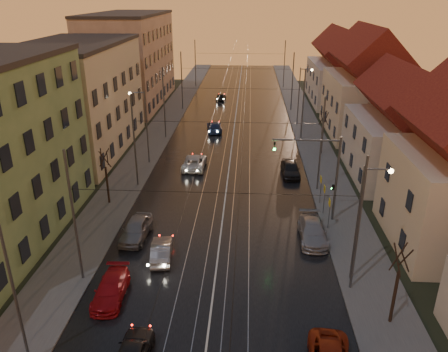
% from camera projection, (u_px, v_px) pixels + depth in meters
% --- Properties ---
extents(road, '(16.00, 120.00, 0.04)m').
position_uv_depth(road, '(233.00, 137.00, 56.55)').
color(road, black).
rests_on(road, ground).
extents(sidewalk_left, '(4.00, 120.00, 0.15)m').
position_uv_depth(sidewalk_left, '(157.00, 135.00, 57.06)').
color(sidewalk_left, '#4C4C4C').
rests_on(sidewalk_left, ground).
extents(sidewalk_right, '(4.00, 120.00, 0.15)m').
position_uv_depth(sidewalk_right, '(311.00, 138.00, 55.99)').
color(sidewalk_right, '#4C4C4C').
rests_on(sidewalk_right, ground).
extents(tram_rail_0, '(0.06, 120.00, 0.03)m').
position_uv_depth(tram_rail_0, '(216.00, 136.00, 56.65)').
color(tram_rail_0, gray).
rests_on(tram_rail_0, road).
extents(tram_rail_1, '(0.06, 120.00, 0.03)m').
position_uv_depth(tram_rail_1, '(227.00, 137.00, 56.58)').
color(tram_rail_1, gray).
rests_on(tram_rail_1, road).
extents(tram_rail_2, '(0.06, 120.00, 0.03)m').
position_uv_depth(tram_rail_2, '(239.00, 137.00, 56.49)').
color(tram_rail_2, gray).
rests_on(tram_rail_2, road).
extents(tram_rail_3, '(0.06, 120.00, 0.03)m').
position_uv_depth(tram_rail_3, '(250.00, 137.00, 56.42)').
color(tram_rail_3, gray).
rests_on(tram_rail_3, road).
extents(apartment_left_2, '(10.00, 20.00, 12.00)m').
position_uv_depth(apartment_left_2, '(78.00, 100.00, 49.64)').
color(apartment_left_2, '#BEB893').
rests_on(apartment_left_2, ground).
extents(apartment_left_3, '(10.00, 24.00, 14.00)m').
position_uv_depth(apartment_left_3, '(131.00, 61.00, 71.32)').
color(apartment_left_3, '#8E705B').
rests_on(apartment_left_3, ground).
extents(house_right_2, '(9.18, 12.24, 9.20)m').
position_uv_depth(house_right_2, '(402.00, 132.00, 42.81)').
color(house_right_2, '#BBB7AD').
rests_on(house_right_2, ground).
extents(house_right_3, '(9.18, 14.28, 11.50)m').
position_uv_depth(house_right_3, '(366.00, 89.00, 56.16)').
color(house_right_3, beige).
rests_on(house_right_3, ground).
extents(house_right_4, '(9.18, 16.32, 10.00)m').
position_uv_depth(house_right_4, '(339.00, 72.00, 73.01)').
color(house_right_4, '#BBB7AD').
rests_on(house_right_4, ground).
extents(catenary_pole_l_1, '(0.16, 0.16, 9.00)m').
position_uv_depth(catenary_pole_l_1, '(74.00, 219.00, 26.75)').
color(catenary_pole_l_1, '#595B60').
rests_on(catenary_pole_l_1, ground).
extents(catenary_pole_r_1, '(0.16, 0.16, 9.00)m').
position_uv_depth(catenary_pole_r_1, '(358.00, 227.00, 25.83)').
color(catenary_pole_r_1, '#595B60').
rests_on(catenary_pole_r_1, ground).
extents(catenary_pole_l_2, '(0.16, 0.16, 9.00)m').
position_uv_depth(catenary_pole_l_2, '(134.00, 142.00, 40.55)').
color(catenary_pole_l_2, '#595B60').
rests_on(catenary_pole_l_2, ground).
extents(catenary_pole_r_2, '(0.16, 0.16, 9.00)m').
position_uv_depth(catenary_pole_r_2, '(321.00, 145.00, 39.63)').
color(catenary_pole_r_2, '#595B60').
rests_on(catenary_pole_r_2, ground).
extents(catenary_pole_l_3, '(0.16, 0.16, 9.00)m').
position_uv_depth(catenary_pole_l_3, '(164.00, 104.00, 54.34)').
color(catenary_pole_l_3, '#595B60').
rests_on(catenary_pole_l_3, ground).
extents(catenary_pole_r_3, '(0.16, 0.16, 9.00)m').
position_uv_depth(catenary_pole_r_3, '(303.00, 106.00, 53.43)').
color(catenary_pole_r_3, '#595B60').
rests_on(catenary_pole_r_3, ground).
extents(catenary_pole_l_4, '(0.16, 0.16, 9.00)m').
position_uv_depth(catenary_pole_l_4, '(182.00, 81.00, 68.14)').
color(catenary_pole_l_4, '#595B60').
rests_on(catenary_pole_l_4, ground).
extents(catenary_pole_r_4, '(0.16, 0.16, 9.00)m').
position_uv_depth(catenary_pole_r_4, '(292.00, 82.00, 67.23)').
color(catenary_pole_r_4, '#595B60').
rests_on(catenary_pole_r_4, ground).
extents(catenary_pole_l_5, '(0.16, 0.16, 9.00)m').
position_uv_depth(catenary_pole_l_5, '(195.00, 64.00, 84.70)').
color(catenary_pole_l_5, '#595B60').
rests_on(catenary_pole_l_5, ground).
extents(catenary_pole_r_5, '(0.16, 0.16, 9.00)m').
position_uv_depth(catenary_pole_r_5, '(284.00, 65.00, 83.79)').
color(catenary_pole_r_5, '#595B60').
rests_on(catenary_pole_r_5, ground).
extents(street_lamp_0, '(1.75, 0.32, 8.00)m').
position_uv_depth(street_lamp_0, '(6.00, 283.00, 20.19)').
color(street_lamp_0, '#595B60').
rests_on(street_lamp_0, ground).
extents(street_lamp_1, '(1.75, 0.32, 8.00)m').
position_uv_depth(street_lamp_1, '(364.00, 213.00, 26.58)').
color(street_lamp_1, '#595B60').
rests_on(street_lamp_1, ground).
extents(street_lamp_2, '(1.75, 0.32, 8.00)m').
position_uv_depth(street_lamp_2, '(143.00, 120.00, 45.94)').
color(street_lamp_2, '#595B60').
rests_on(street_lamp_2, ground).
extents(street_lamp_3, '(1.75, 0.32, 8.00)m').
position_uv_depth(street_lamp_3, '(301.00, 91.00, 59.69)').
color(street_lamp_3, '#595B60').
rests_on(street_lamp_3, ground).
extents(traffic_light_mast, '(5.30, 0.32, 7.20)m').
position_uv_depth(traffic_light_mast, '(325.00, 169.00, 34.10)').
color(traffic_light_mast, '#595B60').
rests_on(traffic_light_mast, ground).
extents(bare_tree_0, '(1.09, 1.09, 5.11)m').
position_uv_depth(bare_tree_0, '(107.00, 178.00, 37.73)').
color(bare_tree_0, black).
rests_on(bare_tree_0, ground).
extents(bare_tree_1, '(1.09, 1.09, 5.11)m').
position_uv_depth(bare_tree_1, '(396.00, 287.00, 23.77)').
color(bare_tree_1, black).
rests_on(bare_tree_1, ground).
extents(bare_tree_2, '(1.09, 1.09, 5.11)m').
position_uv_depth(bare_tree_2, '(323.00, 134.00, 49.52)').
color(bare_tree_2, black).
rests_on(bare_tree_2, ground).
extents(driving_car_1, '(1.84, 3.99, 1.27)m').
position_uv_depth(driving_car_1, '(161.00, 251.00, 30.53)').
color(driving_car_1, gray).
rests_on(driving_car_1, ground).
extents(driving_car_2, '(2.36, 4.91, 1.35)m').
position_uv_depth(driving_car_2, '(194.00, 162.00, 46.30)').
color(driving_car_2, '#BCBCBC').
rests_on(driving_car_2, ground).
extents(driving_car_3, '(2.46, 4.81, 1.34)m').
position_uv_depth(driving_car_3, '(214.00, 127.00, 58.58)').
color(driving_car_3, navy).
rests_on(driving_car_3, ground).
extents(driving_car_4, '(1.71, 3.79, 1.26)m').
position_uv_depth(driving_car_4, '(221.00, 97.00, 75.51)').
color(driving_car_4, black).
rests_on(driving_car_4, ground).
extents(parked_left_2, '(1.90, 4.34, 1.24)m').
position_uv_depth(parked_left_2, '(111.00, 289.00, 26.57)').
color(parked_left_2, '#A91018').
rests_on(parked_left_2, ground).
extents(parked_left_3, '(2.02, 4.51, 1.50)m').
position_uv_depth(parked_left_3, '(136.00, 229.00, 33.09)').
color(parked_left_3, gray).
rests_on(parked_left_3, ground).
extents(parked_right_1, '(2.03, 4.87, 1.41)m').
position_uv_depth(parked_right_1, '(313.00, 231.00, 32.86)').
color(parked_right_1, '#9D9CA1').
rests_on(parked_right_1, ground).
extents(parked_right_2, '(1.88, 4.41, 1.49)m').
position_uv_depth(parked_right_2, '(290.00, 169.00, 44.43)').
color(parked_right_2, black).
rests_on(parked_right_2, ground).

